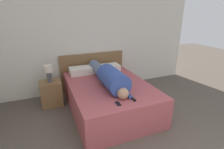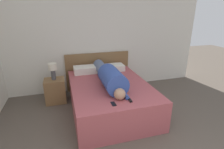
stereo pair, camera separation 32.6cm
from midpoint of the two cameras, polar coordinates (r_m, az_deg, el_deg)
name	(u,v)px [view 2 (the right image)]	position (r m, az deg, el deg)	size (l,w,h in m)	color
wall_back	(97,39)	(4.41, -2.91, 11.56)	(5.57, 0.06, 2.60)	silver
bed	(110,97)	(3.61, 1.91, -7.29)	(1.51, 2.06, 0.58)	#A84C51
headboard	(98,71)	(4.54, -2.48, 1.14)	(1.63, 0.04, 0.96)	brown
nightstand	(55,91)	(4.06, -15.86, -5.15)	(0.44, 0.37, 0.54)	brown
table_lamp	(53,69)	(3.88, -16.55, 1.64)	(0.18, 0.18, 0.36)	#4C4C51
person_lying	(109,76)	(3.40, 1.78, -0.66)	(0.39, 1.76, 0.39)	tan
pillow_near_headboard	(85,70)	(4.11, -6.42, 1.55)	(0.54, 0.34, 0.15)	silver
pillow_second	(113,67)	(4.27, 2.58, 2.27)	(0.51, 0.34, 0.14)	silver
tv_remote	(130,100)	(2.89, 9.05, -8.23)	(0.04, 0.15, 0.02)	black
cell_phone	(113,104)	(2.76, 3.92, -9.62)	(0.06, 0.13, 0.01)	black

